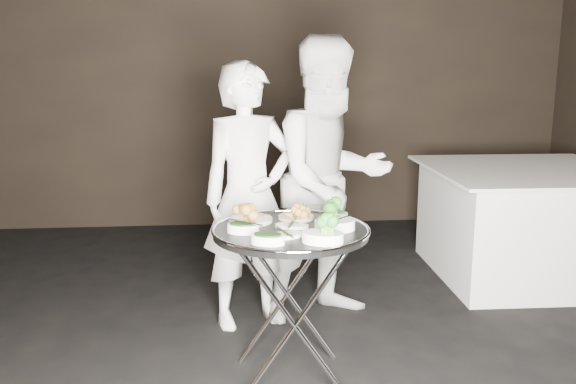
{
  "coord_description": "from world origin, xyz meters",
  "views": [
    {
      "loc": [
        -0.27,
        -2.5,
        1.58
      ],
      "look_at": [
        0.0,
        0.5,
        0.95
      ],
      "focal_mm": 38.0,
      "sensor_mm": 36.0,
      "label": 1
    }
  ],
  "objects": [
    {
      "name": "wall_back",
      "position": [
        0.0,
        3.52,
        1.5
      ],
      "size": [
        6.0,
        0.05,
        3.0
      ],
      "primitive_type": "cube",
      "color": "black",
      "rests_on": "floor"
    },
    {
      "name": "tray_stand",
      "position": [
        0.0,
        0.35,
        0.44
      ],
      "size": [
        0.53,
        0.45,
        0.78
      ],
      "rotation": [
        0.0,
        0.0,
        -0.09
      ],
      "color": "silver",
      "rests_on": "floor"
    },
    {
      "name": "serving_tray",
      "position": [
        0.0,
        0.35,
        0.79
      ],
      "size": [
        0.77,
        0.77,
        0.04
      ],
      "color": "black",
      "rests_on": "tray_stand"
    },
    {
      "name": "potato_plate_a",
      "position": [
        -0.19,
        0.51,
        0.83
      ],
      "size": [
        0.23,
        0.23,
        0.08
      ],
      "rotation": [
        0.0,
        0.0,
        -0.41
      ],
      "color": "beige",
      "rests_on": "serving_tray"
    },
    {
      "name": "potato_plate_b",
      "position": [
        0.05,
        0.55,
        0.83
      ],
      "size": [
        0.18,
        0.18,
        0.07
      ],
      "rotation": [
        0.0,
        0.0,
        0.07
      ],
      "color": "beige",
      "rests_on": "serving_tray"
    },
    {
      "name": "greens_bowl",
      "position": [
        0.25,
        0.47,
        0.83
      ],
      "size": [
        0.12,
        0.12,
        0.07
      ],
      "rotation": [
        0.0,
        0.0,
        -0.03
      ],
      "color": "white",
      "rests_on": "serving_tray"
    },
    {
      "name": "asparagus_plate_a",
      "position": [
        0.01,
        0.37,
        0.81
      ],
      "size": [
        0.19,
        0.13,
        0.03
      ],
      "rotation": [
        0.0,
        0.0,
        -0.28
      ],
      "color": "white",
      "rests_on": "serving_tray"
    },
    {
      "name": "asparagus_plate_b",
      "position": [
        -0.04,
        0.21,
        0.81
      ],
      "size": [
        0.19,
        0.14,
        0.03
      ],
      "rotation": [
        0.0,
        0.0,
        0.31
      ],
      "color": "white",
      "rests_on": "serving_tray"
    },
    {
      "name": "spinach_bowl_a",
      "position": [
        -0.23,
        0.31,
        0.83
      ],
      "size": [
        0.18,
        0.14,
        0.06
      ],
      "rotation": [
        0.0,
        0.0,
        -0.27
      ],
      "color": "white",
      "rests_on": "serving_tray"
    },
    {
      "name": "spinach_bowl_b",
      "position": [
        -0.12,
        0.11,
        0.83
      ],
      "size": [
        0.18,
        0.15,
        0.06
      ],
      "rotation": [
        0.0,
        0.0,
        -0.34
      ],
      "color": "white",
      "rests_on": "serving_tray"
    },
    {
      "name": "broccoli_bowl_a",
      "position": [
        0.21,
        0.31,
        0.84
      ],
      "size": [
        0.22,
        0.18,
        0.08
      ],
      "rotation": [
        0.0,
        0.0,
        0.17
      ],
      "color": "white",
      "rests_on": "serving_tray"
    },
    {
      "name": "broccoli_bowl_b",
      "position": [
        0.12,
        0.11,
        0.83
      ],
      "size": [
        0.22,
        0.19,
        0.08
      ],
      "rotation": [
        0.0,
        0.0,
        -0.35
      ],
      "color": "white",
      "rests_on": "serving_tray"
    },
    {
      "name": "serving_utensils",
      "position": [
        0.02,
        0.42,
        0.85
      ],
      "size": [
        0.59,
        0.43,
        0.01
      ],
      "color": "silver",
      "rests_on": "serving_tray"
    },
    {
      "name": "waiter_left",
      "position": [
        -0.18,
        1.09,
        0.8
      ],
      "size": [
        0.69,
        0.57,
        1.61
      ],
      "primitive_type": "imported",
      "rotation": [
        0.0,
        0.0,
        0.38
      ],
      "color": "white",
      "rests_on": "floor"
    },
    {
      "name": "waiter_right",
      "position": [
        0.32,
        1.15,
        0.88
      ],
      "size": [
        1.04,
        0.93,
        1.76
      ],
      "primitive_type": "imported",
      "rotation": [
        0.0,
        0.0,
        0.37
      ],
      "color": "white",
      "rests_on": "floor"
    },
    {
      "name": "dining_table",
      "position": [
        1.91,
        1.77,
        0.42
      ],
      "size": [
        1.45,
        1.45,
        0.83
      ],
      "rotation": [
        0.0,
        0.0,
        -0.02
      ],
      "color": "white",
      "rests_on": "floor"
    }
  ]
}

